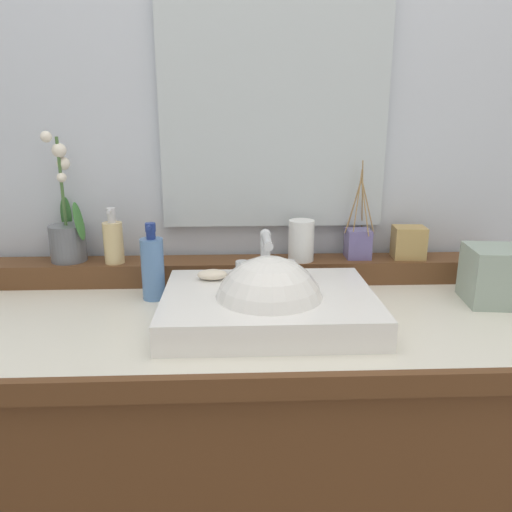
{
  "coord_description": "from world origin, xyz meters",
  "views": [
    {
      "loc": [
        -0.03,
        -1.03,
        1.32
      ],
      "look_at": [
        0.02,
        -0.01,
        1.03
      ],
      "focal_mm": 34.36,
      "sensor_mm": 36.0,
      "label": 1
    }
  ],
  "objects_px": {
    "sink_basin": "(269,309)",
    "tumbler_cup": "(301,240)",
    "soap_bar": "(212,275)",
    "reed_diffuser": "(358,242)",
    "trinket_box": "(409,242)",
    "potted_plant": "(67,231)",
    "soap_dispenser": "(113,241)",
    "tissue_box": "(495,275)",
    "lotion_bottle": "(153,267)"
  },
  "relations": [
    {
      "from": "sink_basin",
      "to": "tumbler_cup",
      "type": "height_order",
      "value": "sink_basin"
    },
    {
      "from": "soap_bar",
      "to": "reed_diffuser",
      "type": "relative_size",
      "value": 0.27
    },
    {
      "from": "trinket_box",
      "to": "soap_bar",
      "type": "bearing_deg",
      "value": -157.46
    },
    {
      "from": "sink_basin",
      "to": "potted_plant",
      "type": "bearing_deg",
      "value": 150.95
    },
    {
      "from": "soap_dispenser",
      "to": "tumbler_cup",
      "type": "relative_size",
      "value": 1.34
    },
    {
      "from": "soap_bar",
      "to": "tissue_box",
      "type": "bearing_deg",
      "value": -1.06
    },
    {
      "from": "soap_bar",
      "to": "potted_plant",
      "type": "relative_size",
      "value": 0.21
    },
    {
      "from": "reed_diffuser",
      "to": "tissue_box",
      "type": "distance_m",
      "value": 0.34
    },
    {
      "from": "soap_dispenser",
      "to": "lotion_bottle",
      "type": "xyz_separation_m",
      "value": [
        0.12,
        -0.11,
        -0.04
      ]
    },
    {
      "from": "potted_plant",
      "to": "lotion_bottle",
      "type": "distance_m",
      "value": 0.28
    },
    {
      "from": "soap_dispenser",
      "to": "sink_basin",
      "type": "bearing_deg",
      "value": -33.74
    },
    {
      "from": "potted_plant",
      "to": "reed_diffuser",
      "type": "distance_m",
      "value": 0.77
    },
    {
      "from": "tumbler_cup",
      "to": "reed_diffuser",
      "type": "relative_size",
      "value": 0.42
    },
    {
      "from": "sink_basin",
      "to": "tumbler_cup",
      "type": "bearing_deg",
      "value": 68.55
    },
    {
      "from": "soap_bar",
      "to": "trinket_box",
      "type": "distance_m",
      "value": 0.55
    },
    {
      "from": "soap_bar",
      "to": "lotion_bottle",
      "type": "bearing_deg",
      "value": 161.74
    },
    {
      "from": "soap_dispenser",
      "to": "tumbler_cup",
      "type": "bearing_deg",
      "value": 0.32
    },
    {
      "from": "sink_basin",
      "to": "tumbler_cup",
      "type": "xyz_separation_m",
      "value": [
        0.1,
        0.26,
        0.09
      ]
    },
    {
      "from": "tumbler_cup",
      "to": "tissue_box",
      "type": "relative_size",
      "value": 0.8
    },
    {
      "from": "sink_basin",
      "to": "reed_diffuser",
      "type": "bearing_deg",
      "value": 47.29
    },
    {
      "from": "trinket_box",
      "to": "tissue_box",
      "type": "xyz_separation_m",
      "value": [
        0.15,
        -0.18,
        -0.04
      ]
    },
    {
      "from": "soap_dispenser",
      "to": "soap_bar",
      "type": "bearing_deg",
      "value": -30.62
    },
    {
      "from": "reed_diffuser",
      "to": "tissue_box",
      "type": "relative_size",
      "value": 1.93
    },
    {
      "from": "soap_bar",
      "to": "trinket_box",
      "type": "relative_size",
      "value": 0.82
    },
    {
      "from": "soap_bar",
      "to": "soap_dispenser",
      "type": "xyz_separation_m",
      "value": [
        -0.26,
        0.15,
        0.04
      ]
    },
    {
      "from": "trinket_box",
      "to": "potted_plant",
      "type": "bearing_deg",
      "value": -176.16
    },
    {
      "from": "lotion_bottle",
      "to": "tissue_box",
      "type": "bearing_deg",
      "value": -4.24
    },
    {
      "from": "reed_diffuser",
      "to": "trinket_box",
      "type": "xyz_separation_m",
      "value": [
        0.14,
        -0.01,
        0.0
      ]
    },
    {
      "from": "potted_plant",
      "to": "reed_diffuser",
      "type": "bearing_deg",
      "value": -0.25
    },
    {
      "from": "sink_basin",
      "to": "tumbler_cup",
      "type": "relative_size",
      "value": 4.22
    },
    {
      "from": "sink_basin",
      "to": "tissue_box",
      "type": "relative_size",
      "value": 3.39
    },
    {
      "from": "tumbler_cup",
      "to": "tissue_box",
      "type": "height_order",
      "value": "tumbler_cup"
    },
    {
      "from": "potted_plant",
      "to": "tissue_box",
      "type": "distance_m",
      "value": 1.07
    },
    {
      "from": "reed_diffuser",
      "to": "lotion_bottle",
      "type": "distance_m",
      "value": 0.54
    },
    {
      "from": "soap_bar",
      "to": "reed_diffuser",
      "type": "bearing_deg",
      "value": 24.7
    },
    {
      "from": "reed_diffuser",
      "to": "tumbler_cup",
      "type": "bearing_deg",
      "value": -172.87
    },
    {
      "from": "reed_diffuser",
      "to": "soap_bar",
      "type": "bearing_deg",
      "value": -155.3
    },
    {
      "from": "tumbler_cup",
      "to": "trinket_box",
      "type": "xyz_separation_m",
      "value": [
        0.29,
        0.01,
        -0.01
      ]
    },
    {
      "from": "potted_plant",
      "to": "lotion_bottle",
      "type": "relative_size",
      "value": 1.78
    },
    {
      "from": "sink_basin",
      "to": "soap_dispenser",
      "type": "height_order",
      "value": "soap_dispenser"
    },
    {
      "from": "soap_dispenser",
      "to": "trinket_box",
      "type": "relative_size",
      "value": 1.7
    },
    {
      "from": "soap_dispenser",
      "to": "tumbler_cup",
      "type": "xyz_separation_m",
      "value": [
        0.49,
        0.0,
        -0.0
      ]
    },
    {
      "from": "tissue_box",
      "to": "soap_dispenser",
      "type": "bearing_deg",
      "value": 169.82
    },
    {
      "from": "sink_basin",
      "to": "reed_diffuser",
      "type": "distance_m",
      "value": 0.39
    },
    {
      "from": "potted_plant",
      "to": "soap_dispenser",
      "type": "bearing_deg",
      "value": -11.66
    },
    {
      "from": "potted_plant",
      "to": "soap_dispenser",
      "type": "relative_size",
      "value": 2.3
    },
    {
      "from": "soap_dispenser",
      "to": "tissue_box",
      "type": "bearing_deg",
      "value": -10.18
    },
    {
      "from": "sink_basin",
      "to": "reed_diffuser",
      "type": "height_order",
      "value": "reed_diffuser"
    },
    {
      "from": "soap_bar",
      "to": "reed_diffuser",
      "type": "xyz_separation_m",
      "value": [
        0.38,
        0.18,
        0.03
      ]
    },
    {
      "from": "lotion_bottle",
      "to": "sink_basin",
      "type": "bearing_deg",
      "value": -29.26
    }
  ]
}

